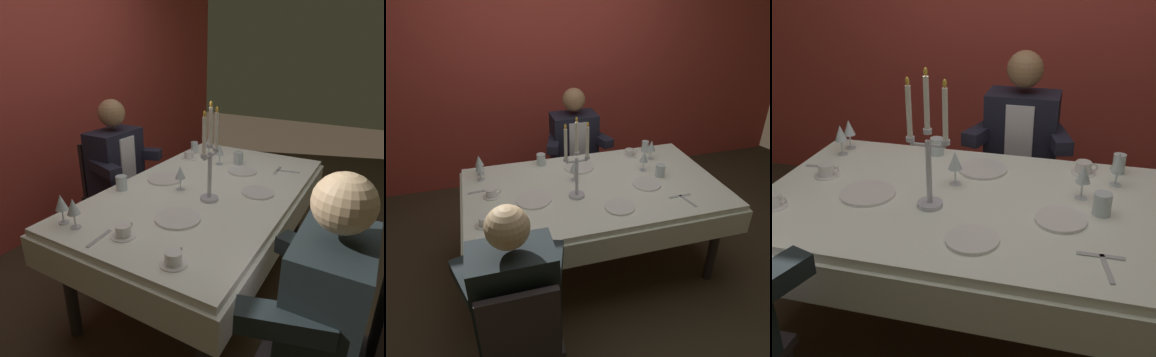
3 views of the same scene
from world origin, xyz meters
The scene contains 24 objects.
ground_plane centered at (0.00, 0.00, 0.00)m, with size 12.00×12.00×0.00m, color #3C2F21.
back_wall centered at (0.00, 1.66, 1.35)m, with size 6.00×0.12×2.70m, color #BF3D35.
dining_table centered at (0.00, 0.00, 0.62)m, with size 1.94×1.14×0.74m.
candelabra centered at (-0.16, -0.10, 0.98)m, with size 0.19×0.11×0.59m.
dinner_plate_0 centered at (0.39, -0.09, 0.75)m, with size 0.21×0.21×0.01m, color white.
dinner_plate_1 centered at (-0.02, 0.32, 0.75)m, with size 0.24×0.24×0.01m, color white.
dinner_plate_2 centered at (0.08, -0.33, 0.75)m, with size 0.21×0.21×0.01m, color white.
dinner_plate_3 centered at (-0.47, -0.07, 0.75)m, with size 0.25×0.25×0.01m, color white.
wine_glass_0 centered at (-0.80, 0.43, 0.86)m, with size 0.07×0.07×0.16m.
wine_glass_1 centered at (0.46, 0.13, 0.85)m, with size 0.07×0.07×0.16m.
wine_glass_2 centered at (-0.11, 0.13, 0.85)m, with size 0.07×0.07×0.16m.
wine_glass_3 centered at (-0.81, 0.33, 0.86)m, with size 0.07×0.07×0.16m.
wine_glass_4 centered at (0.61, 0.31, 0.86)m, with size 0.07×0.07×0.16m.
water_tumbler_0 centered at (0.63, 0.46, 0.79)m, with size 0.06×0.06×0.10m, color silver.
water_tumbler_1 centered at (-0.31, 0.46, 0.79)m, with size 0.07×0.07×0.09m, color silver.
water_tumbler_2 centered at (0.55, 0.01, 0.79)m, with size 0.07×0.07×0.10m, color silver.
coffee_cup_0 centered at (0.46, 0.41, 0.77)m, with size 0.13×0.12×0.06m.
coffee_cup_1 centered at (-0.81, -0.27, 0.77)m, with size 0.13×0.12×0.06m.
coffee_cup_2 centered at (-0.75, 0.06, 0.77)m, with size 0.13×0.12×0.06m.
fork_0 centered at (0.57, -0.38, 0.74)m, with size 0.17×0.02×0.01m, color #B7B7BC.
spoon_1 centered at (-0.83, 0.15, 0.74)m, with size 0.17×0.02×0.01m, color #B7B7BC.
spoon_2 centered at (0.55, -0.31, 0.74)m, with size 0.17×0.02×0.01m, color #B7B7BC.
seated_diner_0 centered at (-0.71, -0.89, 0.74)m, with size 0.63×0.48×1.24m.
seated_diner_1 centered at (0.09, 0.89, 0.74)m, with size 0.63×0.48×1.24m.
Camera 2 is at (-0.77, -2.25, 2.13)m, focal length 34.35 mm.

